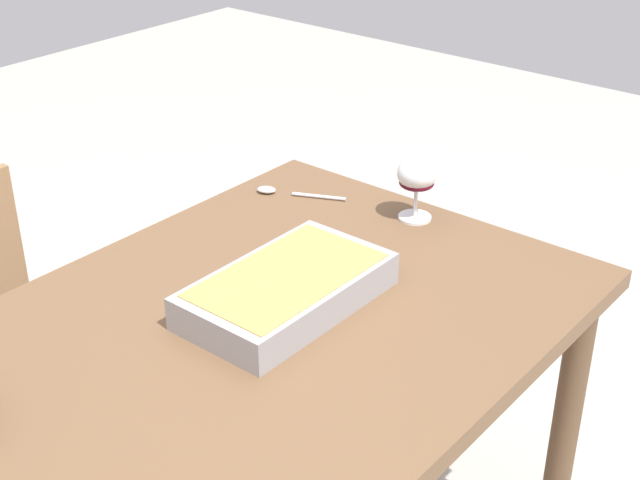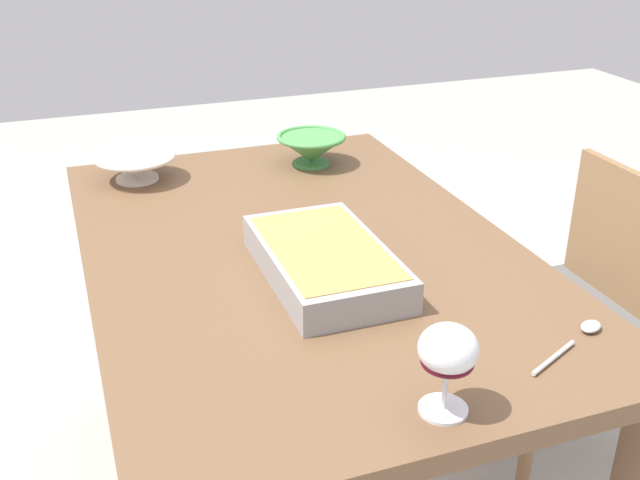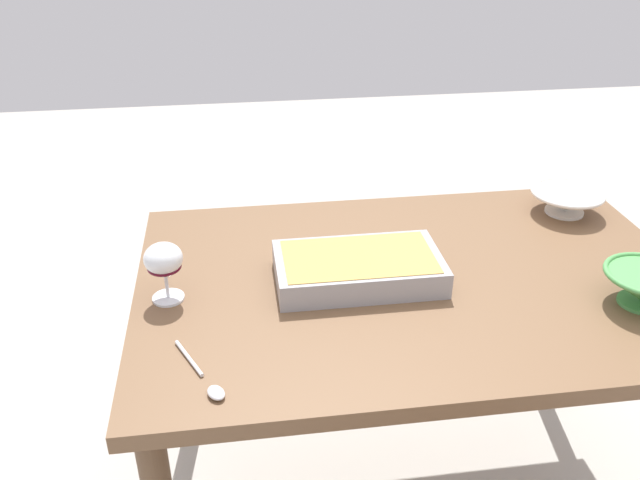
# 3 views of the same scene
# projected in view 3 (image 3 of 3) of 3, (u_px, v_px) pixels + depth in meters

# --- Properties ---
(dining_table) EXTENTS (1.35, 0.88, 0.78)m
(dining_table) POSITION_uv_depth(u_px,v_px,m) (414.00, 307.00, 1.65)
(dining_table) COLOR brown
(dining_table) RESTS_ON ground_plane
(wine_glass) EXTENTS (0.09, 0.09, 0.14)m
(wine_glass) POSITION_uv_depth(u_px,v_px,m) (164.00, 262.00, 1.47)
(wine_glass) COLOR white
(wine_glass) RESTS_ON dining_table
(casserole_dish) EXTENTS (0.39, 0.22, 0.07)m
(casserole_dish) POSITION_uv_depth(u_px,v_px,m) (358.00, 267.00, 1.57)
(casserole_dish) COLOR #99999E
(casserole_dish) RESTS_ON dining_table
(small_bowl) EXTENTS (0.21, 0.21, 0.07)m
(small_bowl) POSITION_uv_depth(u_px,v_px,m) (566.00, 200.00, 1.89)
(small_bowl) COLOR white
(small_bowl) RESTS_ON dining_table
(serving_spoon) EXTENTS (0.11, 0.20, 0.01)m
(serving_spoon) POSITION_uv_depth(u_px,v_px,m) (207.00, 382.00, 1.26)
(serving_spoon) COLOR silver
(serving_spoon) RESTS_ON dining_table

